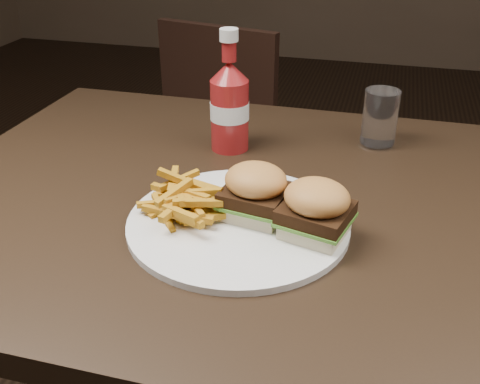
% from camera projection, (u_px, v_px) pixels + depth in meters
% --- Properties ---
extents(dining_table, '(1.20, 0.80, 0.04)m').
position_uv_depth(dining_table, '(295.00, 211.00, 0.88)').
color(dining_table, black).
rests_on(dining_table, ground).
extents(chair_far, '(0.47, 0.47, 0.04)m').
position_uv_depth(chair_far, '(246.00, 143.00, 1.85)').
color(chair_far, black).
rests_on(chair_far, ground).
extents(plate, '(0.32, 0.32, 0.01)m').
position_uv_depth(plate, '(238.00, 223.00, 0.80)').
color(plate, white).
rests_on(plate, dining_table).
extents(sandwich_half_a, '(0.09, 0.09, 0.02)m').
position_uv_depth(sandwich_half_a, '(255.00, 209.00, 0.81)').
color(sandwich_half_a, '#FBEDBD').
rests_on(sandwich_half_a, plate).
extents(sandwich_half_b, '(0.10, 0.09, 0.02)m').
position_uv_depth(sandwich_half_b, '(315.00, 227.00, 0.76)').
color(sandwich_half_b, '#F5EEBB').
rests_on(sandwich_half_b, plate).
extents(fries_pile, '(0.16, 0.16, 0.05)m').
position_uv_depth(fries_pile, '(192.00, 198.00, 0.81)').
color(fries_pile, '#AC6900').
rests_on(fries_pile, plate).
extents(ketchup_bottle, '(0.07, 0.07, 0.14)m').
position_uv_depth(ketchup_bottle, '(230.00, 118.00, 1.01)').
color(ketchup_bottle, maroon).
rests_on(ketchup_bottle, dining_table).
extents(tumbler, '(0.07, 0.07, 0.10)m').
position_uv_depth(tumbler, '(380.00, 117.00, 1.03)').
color(tumbler, white).
rests_on(tumbler, dining_table).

